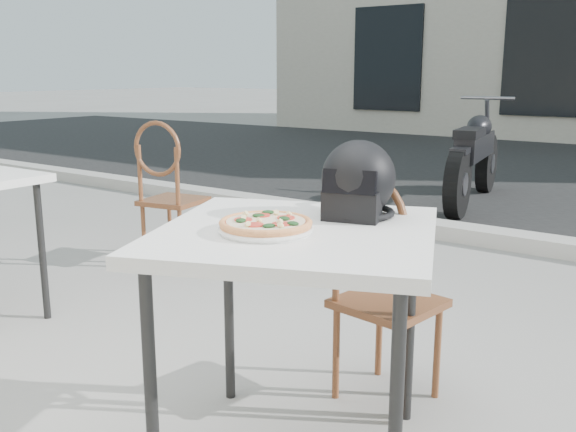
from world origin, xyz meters
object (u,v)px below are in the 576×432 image
Objects in this scene: plate at (266,229)px; pizza at (266,223)px; cafe_chair_main at (379,278)px; cafe_chair_side at (167,185)px; motorcycle at (474,158)px; cafe_table_main at (296,250)px; helmet at (358,183)px.

plate is 0.02m from pizza.
cafe_chair_side is (-2.12, 0.92, 0.03)m from cafe_chair_main.
pizza is 4.94m from motorcycle.
pizza is at bearing -115.15° from cafe_table_main.
cafe_chair_main is (0.10, 0.60, -0.30)m from plate.
motorcycle reaches higher than pizza.
cafe_chair_main is (0.05, 0.50, -0.22)m from cafe_table_main.
helmet is (0.07, 0.27, 0.19)m from cafe_table_main.
plate is at bearing 133.04° from cafe_chair_side.
pizza is 0.40m from helmet.
cafe_table_main is 2.85× the size of plate.
plate is 1.04× the size of pizza.
cafe_chair_side is at bearing -14.47° from cafe_chair_main.
cafe_chair_side reaches higher than plate.
helmet is at bearing 104.78° from cafe_chair_main.
pizza reaches higher than plate.
plate is at bearing -127.93° from pizza.
cafe_chair_side is at bearing 145.57° from cafe_table_main.
helmet is 0.48m from cafe_chair_main.
plate is 2.55m from cafe_chair_side.
plate is 0.40× the size of cafe_chair_side.
plate is 0.68m from cafe_chair_main.
pizza is at bearing 52.07° from plate.
plate is at bearing -86.96° from motorcycle.
cafe_table_main is 4.84m from motorcycle.
cafe_table_main is 0.53× the size of motorcycle.
pizza is (0.00, 0.00, 0.02)m from plate.
cafe_chair_side reaches higher than cafe_table_main.
motorcycle reaches higher than cafe_chair_main.
plate is 0.42× the size of cafe_chair_main.
motorcycle reaches higher than cafe_table_main.
motorcycle is (-1.06, 4.72, -0.29)m from cafe_table_main.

